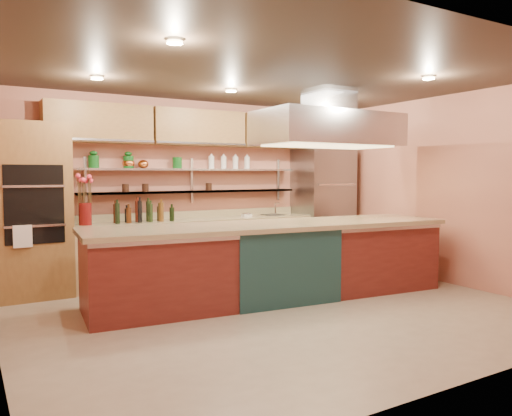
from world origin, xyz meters
TOP-DOWN VIEW (x-y plane):
  - floor at (0.00, 0.00)m, footprint 6.00×5.00m
  - ceiling at (0.00, 0.00)m, footprint 6.00×5.00m
  - wall_back at (0.00, 2.50)m, footprint 6.00×0.04m
  - wall_front at (0.00, -2.50)m, footprint 6.00×0.04m
  - wall_right at (3.00, 0.00)m, footprint 0.04×5.00m
  - oven_stack at (-2.45, 2.18)m, footprint 0.95×0.64m
  - refrigerator at (2.35, 2.14)m, footprint 0.95×0.72m
  - back_counter at (-0.05, 2.20)m, footprint 3.84×0.64m
  - wall_shelf_lower at (-0.05, 2.37)m, footprint 3.60×0.26m
  - wall_shelf_upper at (-0.05, 2.37)m, footprint 3.60×0.26m
  - upper_cabinets at (0.00, 2.32)m, footprint 4.60×0.36m
  - range_hood at (1.16, 0.52)m, footprint 2.00×1.00m
  - ceiling_downlights at (0.00, 0.20)m, footprint 4.00×2.80m
  - island at (0.26, 0.52)m, footprint 4.82×1.49m
  - flower_vase at (-1.78, 2.15)m, footprint 0.23×0.23m
  - oil_bottle_cluster at (-0.94, 2.15)m, footprint 0.96×0.63m
  - kitchen_scale at (0.78, 2.15)m, footprint 0.16×0.13m
  - bar_faucet at (1.40, 2.25)m, footprint 0.03×0.03m
  - copper_kettle at (-0.88, 2.37)m, footprint 0.18×0.18m
  - green_canister at (-0.33, 2.37)m, footprint 0.17×0.17m

SIDE VIEW (x-z plane):
  - floor at x=0.00m, z-range -0.02..0.00m
  - back_counter at x=-0.05m, z-range 0.00..0.93m
  - island at x=0.26m, z-range 0.00..0.99m
  - kitchen_scale at x=0.78m, z-range 0.93..1.01m
  - bar_faucet at x=1.40m, z-range 0.93..1.14m
  - refrigerator at x=2.35m, z-range 0.00..2.10m
  - oil_bottle_cluster at x=-0.94m, z-range 0.93..1.23m
  - flower_vase at x=-1.78m, z-range 0.93..1.24m
  - oven_stack at x=-2.45m, z-range 0.00..2.30m
  - wall_shelf_lower at x=-0.05m, z-range 1.34..1.36m
  - wall_back at x=0.00m, z-range 0.00..2.80m
  - wall_front at x=0.00m, z-range 0.00..2.80m
  - wall_right at x=3.00m, z-range 0.00..2.80m
  - wall_shelf_upper at x=-0.05m, z-range 1.69..1.71m
  - copper_kettle at x=-0.88m, z-range 1.71..1.84m
  - green_canister at x=-0.33m, z-range 1.71..1.89m
  - range_hood at x=1.16m, z-range 2.02..2.48m
  - upper_cabinets at x=0.00m, z-range 2.08..2.62m
  - ceiling_downlights at x=0.00m, z-range 2.76..2.78m
  - ceiling at x=0.00m, z-range 2.79..2.81m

